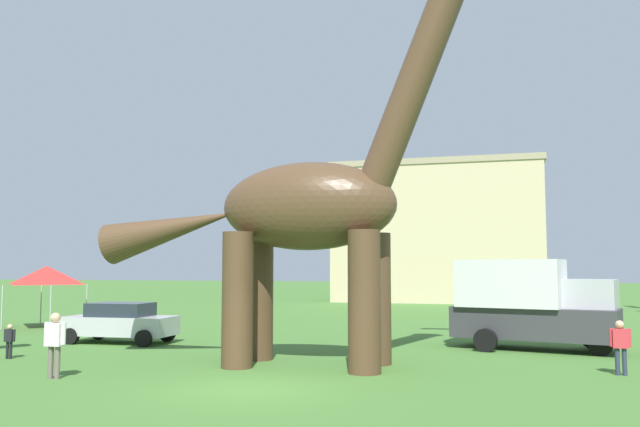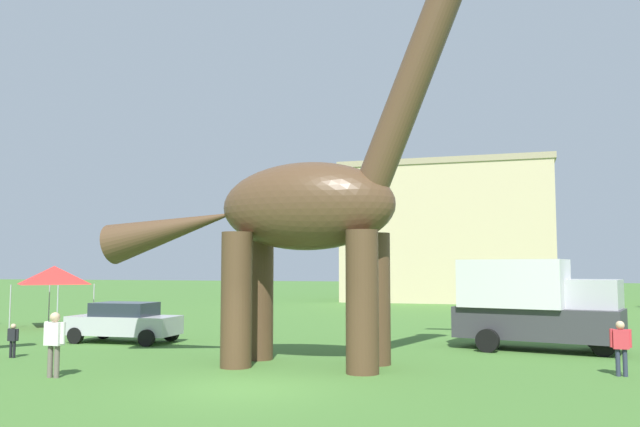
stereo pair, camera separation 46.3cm
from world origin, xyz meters
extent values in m
plane|color=#42702D|center=(0.00, 0.00, 0.00)|extent=(240.00, 240.00, 0.00)
cylinder|color=#513823|center=(2.19, 4.64, 1.98)|extent=(0.92, 0.92, 3.96)
cylinder|color=#513823|center=(2.19, 2.89, 1.98)|extent=(0.92, 0.92, 3.96)
cylinder|color=#513823|center=(-1.60, 4.64, 1.98)|extent=(0.92, 0.92, 3.96)
cylinder|color=#513823|center=(-1.60, 2.89, 1.98)|extent=(0.92, 0.92, 3.96)
ellipsoid|color=#513823|center=(0.30, 3.77, 4.76)|extent=(5.42, 2.34, 2.67)
cylinder|color=#513823|center=(3.81, 3.77, 9.04)|extent=(3.90, 1.00, 7.72)
cone|color=#513823|center=(-4.25, 3.77, 4.15)|extent=(4.76, 1.33, 2.26)
cube|color=#B7B7BC|center=(-8.41, 7.45, 0.67)|extent=(4.27, 1.96, 0.72)
cube|color=#232B35|center=(-8.41, 7.45, 1.29)|extent=(2.33, 1.66, 0.52)
cylinder|color=black|center=(-6.85, 8.34, 0.31)|extent=(0.63, 0.25, 0.62)
cylinder|color=black|center=(-6.85, 6.56, 0.31)|extent=(0.63, 0.25, 0.62)
cylinder|color=black|center=(-9.96, 8.34, 0.31)|extent=(0.63, 0.25, 0.62)
cylinder|color=black|center=(-9.96, 6.56, 0.31)|extent=(0.63, 0.25, 0.62)
cube|color=#38383D|center=(6.99, 9.58, 0.95)|extent=(5.94, 3.40, 1.10)
cube|color=#B7B7BC|center=(8.83, 9.58, 2.00)|extent=(2.21, 2.31, 1.00)
cube|color=silver|center=(6.20, 9.58, 2.35)|extent=(3.97, 2.83, 1.70)
cylinder|color=black|center=(9.00, 10.63, 0.40)|extent=(0.84, 0.45, 0.80)
cylinder|color=black|center=(9.00, 8.53, 0.40)|extent=(0.84, 0.45, 0.80)
cylinder|color=black|center=(5.31, 10.63, 0.40)|extent=(0.84, 0.45, 0.80)
cylinder|color=black|center=(5.31, 8.53, 0.40)|extent=(0.84, 0.45, 0.80)
cylinder|color=black|center=(-9.43, 2.66, 0.27)|extent=(0.09, 0.09, 0.54)
cylinder|color=black|center=(-9.30, 2.66, 0.27)|extent=(0.09, 0.09, 0.54)
cube|color=black|center=(-9.37, 2.66, 0.73)|extent=(0.29, 0.18, 0.38)
sphere|color=tan|center=(-9.37, 2.66, 1.01)|extent=(0.17, 0.17, 0.17)
cylinder|color=black|center=(-9.54, 2.66, 0.75)|extent=(0.07, 0.07, 0.36)
cylinder|color=black|center=(-9.20, 2.66, 0.75)|extent=(0.07, 0.07, 0.36)
cylinder|color=#6B6056|center=(-5.61, -0.13, 0.43)|extent=(0.14, 0.14, 0.85)
cylinder|color=#6B6056|center=(-5.40, -0.13, 0.43)|extent=(0.14, 0.14, 0.85)
cube|color=silver|center=(-5.51, -0.13, 1.15)|extent=(0.46, 0.28, 0.60)
sphere|color=tan|center=(-5.51, -0.13, 1.59)|extent=(0.27, 0.27, 0.27)
cylinder|color=silver|center=(-5.77, -0.13, 1.18)|extent=(0.11, 0.11, 0.57)
cylinder|color=silver|center=(-5.24, -0.13, 1.18)|extent=(0.11, 0.11, 0.57)
cylinder|color=#2D3347|center=(8.87, 4.47, 0.36)|extent=(0.12, 0.12, 0.73)
cylinder|color=#2D3347|center=(9.04, 4.47, 0.36)|extent=(0.12, 0.12, 0.73)
cube|color=#D1333D|center=(8.95, 4.47, 0.99)|extent=(0.40, 0.24, 0.52)
sphere|color=tan|center=(8.95, 4.47, 1.36)|extent=(0.23, 0.23, 0.23)
cylinder|color=#D1333D|center=(8.73, 4.47, 1.01)|extent=(0.10, 0.10, 0.49)
cylinder|color=#D1333D|center=(9.18, 4.47, 1.01)|extent=(0.10, 0.10, 0.49)
cylinder|color=#B2B2B7|center=(-14.22, 13.45, 1.05)|extent=(0.06, 0.06, 2.10)
cylinder|color=#B2B2B7|center=(-14.22, 10.75, 1.05)|extent=(0.06, 0.06, 2.10)
cylinder|color=#B2B2B7|center=(-16.92, 13.45, 1.05)|extent=(0.06, 0.06, 2.10)
cylinder|color=#B2B2B7|center=(-16.92, 10.75, 1.05)|extent=(0.06, 0.06, 2.10)
pyramid|color=red|center=(-15.57, 12.10, 2.55)|extent=(3.15, 3.15, 0.90)
cube|color=#CCB78E|center=(0.68, 42.62, 5.73)|extent=(17.40, 9.08, 11.46)
cube|color=tan|center=(0.68, 42.62, 11.71)|extent=(17.75, 9.26, 0.50)
camera|label=1|loc=(5.85, -14.81, 2.90)|focal=36.19mm
camera|label=2|loc=(6.30, -14.68, 2.90)|focal=36.19mm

